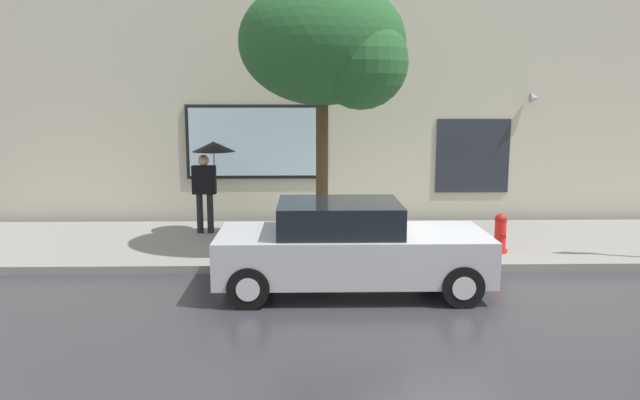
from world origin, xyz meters
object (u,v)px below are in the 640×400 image
at_px(parked_car, 350,248).
at_px(pedestrian_with_umbrella, 210,162).
at_px(fire_hydrant, 500,233).
at_px(street_tree, 330,47).

height_order(parked_car, pedestrian_with_umbrella, pedestrian_with_umbrella).
xyz_separation_m(fire_hydrant, street_tree, (-3.29, 0.22, 3.51)).
xyz_separation_m(pedestrian_with_umbrella, street_tree, (2.55, -1.63, 2.31)).
height_order(parked_car, street_tree, street_tree).
bearing_deg(parked_car, fire_hydrant, 31.75).
xyz_separation_m(parked_car, fire_hydrant, (3.05, 1.88, -0.20)).
distance_m(parked_car, fire_hydrant, 3.59).
height_order(fire_hydrant, street_tree, street_tree).
bearing_deg(parked_car, street_tree, 96.68).
distance_m(pedestrian_with_umbrella, street_tree, 3.80).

